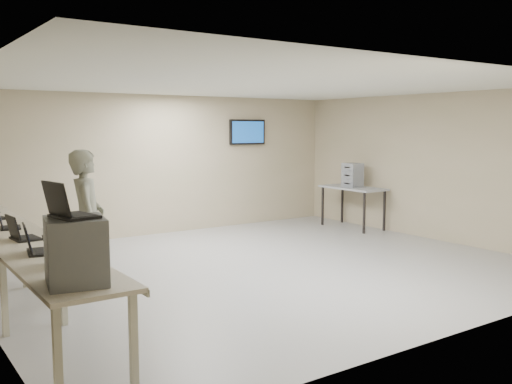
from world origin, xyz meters
TOP-DOWN VIEW (x-y plane):
  - room at (0.03, 0.06)m, footprint 8.01×7.01m
  - workbench at (-3.59, 0.00)m, footprint 0.76×6.00m
  - equipment_box at (-3.65, -2.56)m, footprint 0.54×0.59m
  - laptop_on_box at (-3.71, -2.56)m, footprint 0.37×0.42m
  - laptop_0 at (-3.59, -1.86)m, footprint 0.29×0.35m
  - laptop_1 at (-3.64, -1.24)m, footprint 0.38×0.43m
  - laptop_2 at (-3.61, -0.42)m, footprint 0.33×0.39m
  - laptop_3 at (-3.60, 0.42)m, footprint 0.32×0.36m
  - soldier at (-2.61, 0.34)m, footprint 0.63×0.78m
  - side_table at (3.60, 1.76)m, footprint 0.69×1.47m
  - storage_bins at (3.58, 1.76)m, footprint 0.32×0.36m

SIDE VIEW (x-z plane):
  - side_table at x=3.60m, z-range 0.37..1.25m
  - workbench at x=-3.59m, z-range 0.38..1.28m
  - soldier at x=-2.61m, z-range 0.00..1.86m
  - laptop_3 at x=-3.60m, z-range 0.84..1.09m
  - laptop_0 at x=-3.59m, z-range 0.84..1.10m
  - laptop_2 at x=-3.61m, z-range 0.83..1.12m
  - laptop_1 at x=-3.64m, z-range 0.83..1.13m
  - storage_bins at x=3.58m, z-range 0.88..1.40m
  - equipment_box at x=-3.65m, z-range 0.90..1.43m
  - room at x=0.03m, z-range 0.01..2.82m
  - laptop_on_box at x=-3.71m, z-range 1.36..1.66m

